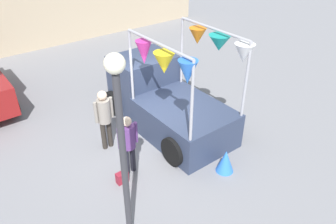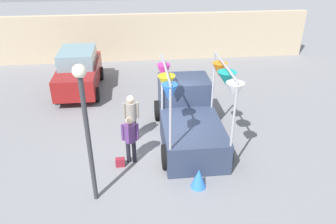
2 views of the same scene
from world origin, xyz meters
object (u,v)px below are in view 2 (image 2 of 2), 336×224
street_lamp (85,117)px  folded_kite_bundle_azure (199,178)px  person_customer (130,136)px  vendor_truck (188,114)px  parked_car (79,71)px  person_vendor (131,114)px  handbag (120,162)px

street_lamp → folded_kite_bundle_azure: 3.60m
person_customer → street_lamp: 2.40m
vendor_truck → folded_kite_bundle_azure: bearing=-92.6°
vendor_truck → parked_car: size_ratio=1.03×
parked_car → person_vendor: parked_car is taller
parked_car → person_customer: parked_car is taller
vendor_truck → person_customer: vendor_truck is taller
vendor_truck → person_customer: (-1.99, -1.31, 0.08)m
parked_car → person_vendor: bearing=-63.1°
person_customer → street_lamp: (-0.98, -1.55, 1.55)m
street_lamp → person_vendor: bearing=69.8°
folded_kite_bundle_azure → person_customer: bearing=143.2°
folded_kite_bundle_azure → parked_car: bearing=119.9°
parked_car → street_lamp: 7.62m
person_vendor → person_customer: bearing=-91.9°
parked_car → person_vendor: size_ratio=2.33×
handbag → parked_car: bearing=107.8°
vendor_truck → street_lamp: bearing=-136.0°
vendor_truck → person_vendor: vendor_truck is taller
parked_car → folded_kite_bundle_azure: size_ratio=6.67×
handbag → folded_kite_bundle_azure: (2.21, -1.19, 0.16)m
vendor_truck → parked_car: 6.19m
handbag → folded_kite_bundle_azure: size_ratio=0.47×
handbag → vendor_truck: bearing=32.9°
street_lamp → folded_kite_bundle_azure: (2.84, 0.16, -2.20)m
vendor_truck → street_lamp: street_lamp is taller
person_vendor → folded_kite_bundle_azure: 3.27m
vendor_truck → folded_kite_bundle_azure: (-0.12, -2.70, -0.57)m
handbag → folded_kite_bundle_azure: bearing=-28.4°
vendor_truck → person_customer: bearing=-146.6°
person_vendor → handbag: size_ratio=6.12×
folded_kite_bundle_azure → handbag: bearing=151.6°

